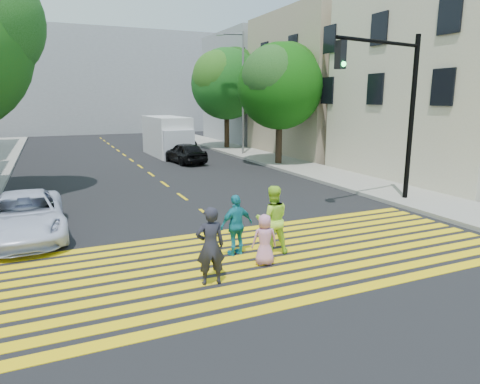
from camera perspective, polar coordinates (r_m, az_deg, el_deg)
ground at (r=10.23m, az=6.97°, el=-11.01°), size 120.00×120.00×0.00m
sidewalk_right at (r=26.93m, az=6.19°, el=3.79°), size 3.00×60.00×0.15m
crosswalk at (r=11.25m, az=3.61°, el=-8.68°), size 13.40×5.30×0.01m
lane_line at (r=31.17m, az=-14.76°, el=4.49°), size 0.12×34.40×0.01m
building_right_cream at (r=25.56m, az=27.97°, el=13.09°), size 10.00×10.00×10.00m
building_right_tan at (r=33.57m, az=12.77°, el=13.67°), size 10.00×10.00×10.00m
building_right_grey at (r=42.92m, az=3.77°, el=13.58°), size 10.00×10.00×10.00m
backdrop_block at (r=56.27m, az=-19.52°, el=13.64°), size 30.00×8.00×12.00m
tree_right_near at (r=26.40m, az=5.39°, el=14.42°), size 6.61×6.57×7.43m
tree_right_far at (r=35.11m, az=-1.75°, el=14.69°), size 7.08×6.96×8.13m
pedestrian_man at (r=9.44m, az=-3.98°, el=-7.19°), size 0.69×0.49×1.77m
pedestrian_woman at (r=11.35m, az=4.33°, el=-3.67°), size 1.04×0.90×1.83m
pedestrian_child at (r=10.61m, az=3.30°, el=-6.36°), size 0.70×0.54×1.28m
pedestrian_extra at (r=11.17m, az=-0.47°, el=-4.45°), size 1.00×0.54×1.62m
white_sedan at (r=14.16m, az=-26.76°, el=-2.84°), size 2.28×4.76×1.31m
dark_car_near at (r=27.58m, az=-7.35°, el=5.21°), size 2.12×4.13×1.34m
silver_car at (r=38.10m, az=-10.79°, el=7.00°), size 2.47×4.70×1.30m
dark_car_parked at (r=34.99m, az=-7.53°, el=6.60°), size 1.46×3.76×1.22m
white_van at (r=31.40m, az=-9.58°, el=7.19°), size 2.38×5.95×2.78m
traffic_signal at (r=17.07m, az=19.82°, el=11.96°), size 4.32×1.04×6.39m
street_lamp at (r=30.97m, az=0.08°, el=13.94°), size 1.92×0.65×8.56m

